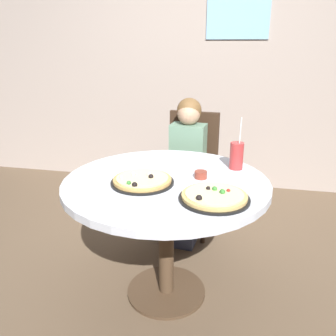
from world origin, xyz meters
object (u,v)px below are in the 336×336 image
diner_child (185,178)px  pizza_cheese (214,197)px  pizza_veggie (142,180)px  soda_cup (237,156)px  dining_table (166,197)px  sauce_bowl (201,175)px  chair_wooden (191,165)px  plate_small (158,157)px

diner_child → pizza_cheese: diner_child is taller
diner_child → pizza_veggie: 0.85m
soda_cup → diner_child: bearing=129.8°
dining_table → pizza_cheese: (0.28, -0.21, 0.12)m
sauce_bowl → diner_child: bearing=106.3°
pizza_cheese → dining_table: bearing=143.2°
pizza_cheese → sauce_bowl: pizza_cheese is taller
chair_wooden → diner_child: diner_child is taller
pizza_cheese → soda_cup: size_ratio=1.11×
diner_child → pizza_veggie: (-0.11, -0.79, 0.28)m
pizza_veggie → plate_small: 0.45m
diner_child → sauce_bowl: 0.74m
diner_child → pizza_veggie: bearing=-97.6°
chair_wooden → plate_small: chair_wooden is taller
sauce_bowl → plate_small: sauce_bowl is taller
chair_wooden → plate_small: bearing=-105.1°
chair_wooden → sauce_bowl: (0.17, -0.83, 0.24)m
dining_table → sauce_bowl: bearing=18.8°
soda_cup → sauce_bowl: size_ratio=4.38×
pizza_veggie → dining_table: bearing=35.5°
dining_table → diner_child: size_ratio=1.04×
dining_table → chair_wooden: bearing=89.5°
diner_child → plate_small: (-0.13, -0.34, 0.27)m
chair_wooden → pizza_cheese: bearing=-76.2°
chair_wooden → sauce_bowl: chair_wooden is taller
dining_table → diner_child: diner_child is taller
sauce_bowl → plate_small: 0.44m
chair_wooden → pizza_veggie: chair_wooden is taller
chair_wooden → pizza_veggie: bearing=-97.1°
pizza_cheese → plate_small: pizza_cheese is taller
chair_wooden → plate_small: (-0.14, -0.52, 0.22)m
diner_child → pizza_cheese: 1.01m
chair_wooden → pizza_cheese: chair_wooden is taller
chair_wooden → pizza_veggie: size_ratio=2.81×
dining_table → soda_cup: size_ratio=3.68×
dining_table → diner_child: 0.73m
diner_child → plate_small: diner_child is taller
dining_table → chair_wooden: chair_wooden is taller
dining_table → pizza_cheese: size_ratio=3.32×
pizza_veggie → pizza_cheese: 0.41m
plate_small → pizza_veggie: bearing=-87.4°
diner_child → sauce_bowl: (0.19, -0.65, 0.29)m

